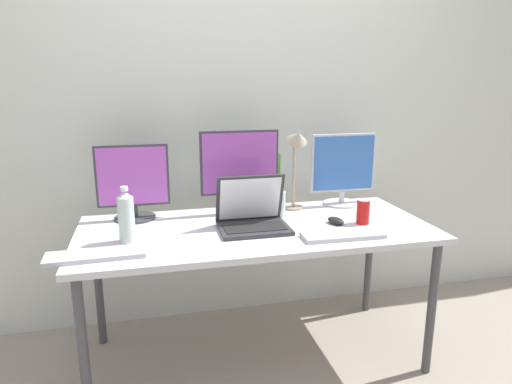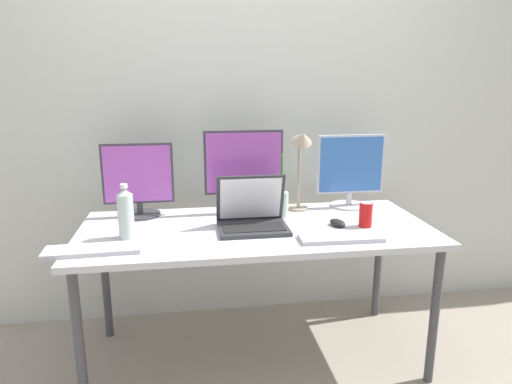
{
  "view_description": "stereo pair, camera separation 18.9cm",
  "coord_description": "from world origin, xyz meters",
  "views": [
    {
      "loc": [
        -0.51,
        -2.13,
        1.47
      ],
      "look_at": [
        0.0,
        0.0,
        0.92
      ],
      "focal_mm": 32.0,
      "sensor_mm": 36.0,
      "label": 1
    },
    {
      "loc": [
        -0.33,
        -2.16,
        1.47
      ],
      "look_at": [
        0.0,
        0.0,
        0.92
      ],
      "focal_mm": 32.0,
      "sensor_mm": 36.0,
      "label": 2
    }
  ],
  "objects": [
    {
      "name": "laptop_silver",
      "position": [
        -0.02,
        -0.02,
        0.8
      ],
      "size": [
        0.34,
        0.26,
        0.27
      ],
      "color": "#2D2D33",
      "rests_on": "work_desk"
    },
    {
      "name": "keyboard_aux",
      "position": [
        -0.75,
        -0.24,
        0.75
      ],
      "size": [
        0.41,
        0.15,
        0.02
      ],
      "primitive_type": "cube",
      "rotation": [
        0.0,
        0.0,
        0.04
      ],
      "color": "#B2B2B7",
      "rests_on": "work_desk"
    },
    {
      "name": "soda_can_near_keyboard",
      "position": [
        0.54,
        -0.08,
        0.8
      ],
      "size": [
        0.07,
        0.07,
        0.13
      ],
      "color": "red",
      "rests_on": "work_desk"
    },
    {
      "name": "ground_plane",
      "position": [
        0.0,
        0.0,
        0.0
      ],
      "size": [
        16.0,
        16.0,
        0.0
      ],
      "primitive_type": "plane",
      "color": "gray"
    },
    {
      "name": "monitor_center",
      "position": [
        -0.03,
        0.27,
        0.99
      ],
      "size": [
        0.43,
        0.2,
        0.46
      ],
      "color": "#38383D",
      "rests_on": "work_desk"
    },
    {
      "name": "mouse_by_keyboard",
      "position": [
        0.41,
        -0.05,
        0.76
      ],
      "size": [
        0.09,
        0.12,
        0.03
      ],
      "primitive_type": "ellipsoid",
      "rotation": [
        0.0,
        0.0,
        0.34
      ],
      "color": "black",
      "rests_on": "work_desk"
    },
    {
      "name": "work_desk",
      "position": [
        0.0,
        0.0,
        0.68
      ],
      "size": [
        1.76,
        0.79,
        0.74
      ],
      "color": "#424247",
      "rests_on": "ground"
    },
    {
      "name": "monitor_left",
      "position": [
        -0.59,
        0.28,
        0.94
      ],
      "size": [
        0.37,
        0.22,
        0.4
      ],
      "color": "#38383D",
      "rests_on": "work_desk"
    },
    {
      "name": "wall_back",
      "position": [
        0.0,
        0.59,
        1.3
      ],
      "size": [
        7.0,
        0.08,
        2.6
      ],
      "primitive_type": "cube",
      "color": "silver",
      "rests_on": "ground"
    },
    {
      "name": "desk_lamp",
      "position": [
        0.28,
        0.23,
        1.06
      ],
      "size": [
        0.11,
        0.18,
        0.47
      ],
      "color": "tan",
      "rests_on": "work_desk"
    },
    {
      "name": "monitor_right",
      "position": [
        0.59,
        0.29,
        0.95
      ],
      "size": [
        0.39,
        0.21,
        0.42
      ],
      "color": "silver",
      "rests_on": "work_desk"
    },
    {
      "name": "keyboard_main",
      "position": [
        0.36,
        -0.25,
        0.75
      ],
      "size": [
        0.39,
        0.14,
        0.02
      ],
      "primitive_type": "cube",
      "rotation": [
        0.0,
        0.0,
        -0.03
      ],
      "color": "#B2B2B7",
      "rests_on": "work_desk"
    },
    {
      "name": "bamboo_vase",
      "position": [
        0.16,
        0.14,
        0.82
      ],
      "size": [
        0.07,
        0.07,
        0.34
      ],
      "color": "#B2D1B7",
      "rests_on": "work_desk"
    },
    {
      "name": "water_bottle",
      "position": [
        -0.62,
        -0.07,
        0.86
      ],
      "size": [
        0.07,
        0.07,
        0.26
      ],
      "color": "silver",
      "rests_on": "work_desk"
    }
  ]
}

